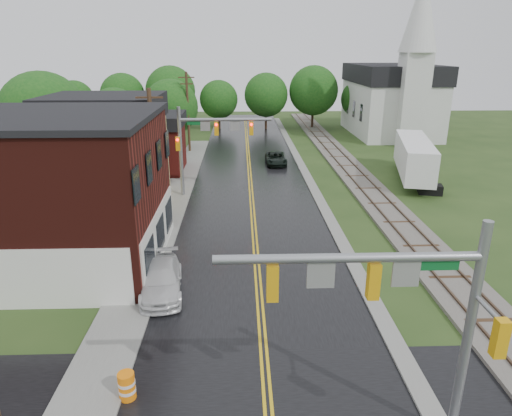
{
  "coord_description": "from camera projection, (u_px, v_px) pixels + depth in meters",
  "views": [
    {
      "loc": [
        -0.83,
        -8.85,
        11.44
      ],
      "look_at": [
        -0.06,
        13.78,
        3.5
      ],
      "focal_mm": 32.0,
      "sensor_mm": 36.0,
      "label": 1
    }
  ],
  "objects": [
    {
      "name": "sidewalk_left",
      "position": [
        173.0,
        204.0,
        35.54
      ],
      "size": [
        2.4,
        50.0,
        0.12
      ],
      "primitive_type": "cube",
      "color": "gray",
      "rests_on": "ground"
    },
    {
      "name": "tree_left_c",
      "position": [
        117.0,
        118.0,
        47.85
      ],
      "size": [
        6.0,
        6.0,
        7.65
      ],
      "color": "black",
      "rests_on": "ground"
    },
    {
      "name": "tree_left_b",
      "position": [
        46.0,
        118.0,
        39.78
      ],
      "size": [
        7.6,
        7.6,
        9.69
      ],
      "color": "black",
      "rests_on": "ground"
    },
    {
      "name": "church",
      "position": [
        394.0,
        92.0,
        61.55
      ],
      "size": [
        10.4,
        18.4,
        20.0
      ],
      "color": "silver",
      "rests_on": "ground"
    },
    {
      "name": "traffic_signal_far",
      "position": [
        207.0,
        135.0,
        35.87
      ],
      "size": [
        7.34,
        0.43,
        7.2
      ],
      "color": "gray",
      "rests_on": "ground"
    },
    {
      "name": "suv_dark",
      "position": [
        276.0,
        159.0,
        47.37
      ],
      "size": [
        2.12,
        4.49,
        1.24
      ],
      "primitive_type": "imported",
      "rotation": [
        0.0,
        0.0,
        0.01
      ],
      "color": "black",
      "rests_on": "ground"
    },
    {
      "name": "brick_building",
      "position": [
        25.0,
        192.0,
        24.53
      ],
      "size": [
        14.3,
        10.3,
        8.3
      ],
      "color": "#40120D",
      "rests_on": "ground"
    },
    {
      "name": "darkred_building",
      "position": [
        146.0,
        149.0,
        44.12
      ],
      "size": [
        7.0,
        6.0,
        4.4
      ],
      "primitive_type": "cube",
      "color": "#3F0F0C",
      "rests_on": "ground"
    },
    {
      "name": "main_road",
      "position": [
        250.0,
        185.0,
        40.45
      ],
      "size": [
        10.0,
        90.0,
        0.02
      ],
      "primitive_type": "cube",
      "color": "black",
      "rests_on": "ground"
    },
    {
      "name": "tree_left_e",
      "position": [
        172.0,
        108.0,
        53.57
      ],
      "size": [
        6.4,
        6.4,
        8.16
      ],
      "color": "black",
      "rests_on": "ground"
    },
    {
      "name": "utility_pole_b",
      "position": [
        153.0,
        153.0,
        31.13
      ],
      "size": [
        1.8,
        0.28,
        9.0
      ],
      "color": "#382616",
      "rests_on": "ground"
    },
    {
      "name": "curb_right",
      "position": [
        304.0,
        170.0,
        45.34
      ],
      "size": [
        0.8,
        70.0,
        0.12
      ],
      "primitive_type": "cube",
      "color": "gray",
      "rests_on": "ground"
    },
    {
      "name": "utility_pole_c",
      "position": [
        188.0,
        111.0,
        51.88
      ],
      "size": [
        1.8,
        0.28,
        9.0
      ],
      "color": "#382616",
      "rests_on": "ground"
    },
    {
      "name": "construction_barrel",
      "position": [
        127.0,
        386.0,
        15.61
      ],
      "size": [
        0.64,
        0.64,
        1.02
      ],
      "primitive_type": "cylinder",
      "rotation": [
        0.0,
        0.0,
        -0.13
      ],
      "color": "orange",
      "rests_on": "ground"
    },
    {
      "name": "yellow_house",
      "position": [
        110.0,
        161.0,
        35.27
      ],
      "size": [
        8.0,
        7.0,
        6.4
      ],
      "primitive_type": "cube",
      "color": "tan",
      "rests_on": "ground"
    },
    {
      "name": "traffic_signal_near",
      "position": [
        399.0,
        298.0,
        12.51
      ],
      "size": [
        7.34,
        0.3,
        7.2
      ],
      "color": "gray",
      "rests_on": "ground"
    },
    {
      "name": "pickup_white",
      "position": [
        161.0,
        280.0,
        22.38
      ],
      "size": [
        2.54,
        5.04,
        1.4
      ],
      "primitive_type": "imported",
      "rotation": [
        0.0,
        0.0,
        0.12
      ],
      "color": "silver",
      "rests_on": "ground"
    },
    {
      "name": "railroad",
      "position": [
        349.0,
        169.0,
        45.45
      ],
      "size": [
        3.2,
        80.0,
        0.3
      ],
      "color": "#59544C",
      "rests_on": "ground"
    },
    {
      "name": "semi_trailer",
      "position": [
        414.0,
        157.0,
        41.2
      ],
      "size": [
        5.16,
        11.74,
        3.67
      ],
      "color": "black",
      "rests_on": "ground"
    }
  ]
}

